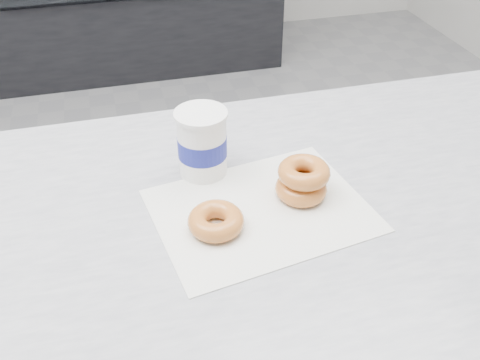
{
  "coord_description": "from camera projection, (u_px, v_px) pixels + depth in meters",
  "views": [
    {
      "loc": [
        0.14,
        -1.23,
        1.47
      ],
      "look_at": [
        0.31,
        -0.56,
        0.95
      ],
      "focal_mm": 40.0,
      "sensor_mm": 36.0,
      "label": 1
    }
  ],
  "objects": [
    {
      "name": "coffee_cup",
      "position": [
        202.0,
        142.0,
        0.92
      ],
      "size": [
        0.1,
        0.1,
        0.12
      ],
      "rotation": [
        0.0,
        0.0,
        0.19
      ],
      "color": "white",
      "rests_on": "counter"
    },
    {
      "name": "donut_stack",
      "position": [
        302.0,
        180.0,
        0.89
      ],
      "size": [
        0.12,
        0.12,
        0.06
      ],
      "color": "gold",
      "rests_on": "wax_paper"
    },
    {
      "name": "ground",
      "position": [
        107.0,
        322.0,
        1.8
      ],
      "size": [
        5.0,
        5.0,
        0.0
      ],
      "primitive_type": "plane",
      "color": "gray",
      "rests_on": "ground"
    },
    {
      "name": "donut_single",
      "position": [
        216.0,
        221.0,
        0.83
      ],
      "size": [
        0.11,
        0.11,
        0.03
      ],
      "primitive_type": "torus",
      "rotation": [
        0.0,
        0.0,
        -0.3
      ],
      "color": "gold",
      "rests_on": "wax_paper"
    },
    {
      "name": "wax_paper",
      "position": [
        261.0,
        210.0,
        0.87
      ],
      "size": [
        0.38,
        0.31,
        0.0
      ],
      "primitive_type": "cube",
      "rotation": [
        0.0,
        0.0,
        0.15
      ],
      "color": "silver",
      "rests_on": "counter"
    }
  ]
}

